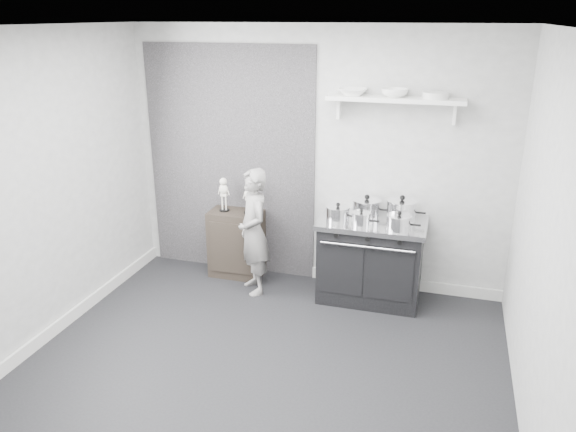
% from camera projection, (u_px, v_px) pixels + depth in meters
% --- Properties ---
extents(ground, '(4.00, 4.00, 0.00)m').
position_uv_depth(ground, '(261.00, 367.00, 4.68)').
color(ground, black).
rests_on(ground, ground).
extents(room_shell, '(4.02, 3.62, 2.71)m').
position_uv_depth(room_shell, '(253.00, 172.00, 4.28)').
color(room_shell, '#A09F9D').
rests_on(room_shell, ground).
extents(wall_shelf, '(1.30, 0.26, 0.24)m').
position_uv_depth(wall_shelf, '(395.00, 100.00, 5.30)').
color(wall_shelf, white).
rests_on(wall_shelf, room_shell).
extents(stove, '(1.06, 0.66, 0.85)m').
position_uv_depth(stove, '(371.00, 260.00, 5.69)').
color(stove, black).
rests_on(stove, ground).
extents(side_cabinet, '(0.58, 0.34, 0.75)m').
position_uv_depth(side_cabinet, '(237.00, 244.00, 6.23)').
color(side_cabinet, black).
rests_on(side_cabinet, ground).
extents(child, '(0.55, 0.58, 1.33)m').
position_uv_depth(child, '(254.00, 232.00, 5.77)').
color(child, gray).
rests_on(child, ground).
extents(pot_front_left, '(0.32, 0.23, 0.19)m').
position_uv_depth(pot_front_left, '(338.00, 214.00, 5.50)').
color(pot_front_left, white).
rests_on(pot_front_left, stove).
extents(pot_back_left, '(0.38, 0.29, 0.22)m').
position_uv_depth(pot_back_left, '(367.00, 207.00, 5.66)').
color(pot_back_left, white).
rests_on(pot_back_left, stove).
extents(pot_back_right, '(0.38, 0.30, 0.26)m').
position_uv_depth(pot_back_right, '(402.00, 210.00, 5.52)').
color(pot_back_right, white).
rests_on(pot_back_right, stove).
extents(pot_front_right, '(0.32, 0.24, 0.19)m').
position_uv_depth(pot_front_right, '(399.00, 223.00, 5.29)').
color(pot_front_right, white).
rests_on(pot_front_right, stove).
extents(pot_front_center, '(0.27, 0.18, 0.17)m').
position_uv_depth(pot_front_center, '(361.00, 219.00, 5.39)').
color(pot_front_center, white).
rests_on(pot_front_center, stove).
extents(skeleton_full, '(0.12, 0.08, 0.43)m').
position_uv_depth(skeleton_full, '(224.00, 192.00, 6.06)').
color(skeleton_full, silver).
rests_on(skeleton_full, side_cabinet).
extents(skeleton_torso, '(0.10, 0.07, 0.37)m').
position_uv_depth(skeleton_torso, '(248.00, 197.00, 6.00)').
color(skeleton_torso, silver).
rests_on(skeleton_torso, side_cabinet).
extents(bowl_large, '(0.28, 0.28, 0.07)m').
position_uv_depth(bowl_large, '(353.00, 92.00, 5.38)').
color(bowl_large, white).
rests_on(bowl_large, wall_shelf).
extents(bowl_small, '(0.25, 0.25, 0.08)m').
position_uv_depth(bowl_small, '(395.00, 93.00, 5.27)').
color(bowl_small, white).
rests_on(bowl_small, wall_shelf).
extents(plate_stack, '(0.24, 0.24, 0.06)m').
position_uv_depth(plate_stack, '(436.00, 95.00, 5.18)').
color(plate_stack, silver).
rests_on(plate_stack, wall_shelf).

